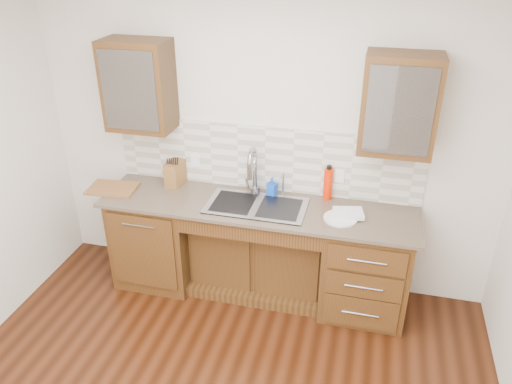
% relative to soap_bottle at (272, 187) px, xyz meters
% --- Properties ---
extents(wall_back, '(4.00, 0.10, 2.70)m').
position_rel_soap_bottle_xyz_m(wall_back, '(-0.09, 0.16, 0.36)').
color(wall_back, silver).
rests_on(wall_back, ground).
extents(base_cabinet_left, '(0.70, 0.62, 0.88)m').
position_rel_soap_bottle_xyz_m(base_cabinet_left, '(-1.04, -0.20, -0.55)').
color(base_cabinet_left, '#593014').
rests_on(base_cabinet_left, ground).
extents(base_cabinet_center, '(1.20, 0.44, 0.70)m').
position_rel_soap_bottle_xyz_m(base_cabinet_center, '(-0.09, -0.11, -0.64)').
color(base_cabinet_center, '#593014').
rests_on(base_cabinet_center, ground).
extents(base_cabinet_right, '(0.70, 0.62, 0.88)m').
position_rel_soap_bottle_xyz_m(base_cabinet_right, '(0.86, -0.20, -0.55)').
color(base_cabinet_right, '#593014').
rests_on(base_cabinet_right, ground).
extents(countertop, '(2.70, 0.65, 0.03)m').
position_rel_soap_bottle_xyz_m(countertop, '(-0.09, -0.21, -0.10)').
color(countertop, '#84705B').
rests_on(countertop, base_cabinet_left).
extents(backsplash, '(2.70, 0.02, 0.59)m').
position_rel_soap_bottle_xyz_m(backsplash, '(-0.09, 0.10, 0.21)').
color(backsplash, beige).
rests_on(backsplash, wall_back).
extents(sink, '(0.84, 0.46, 0.19)m').
position_rel_soap_bottle_xyz_m(sink, '(-0.09, -0.23, -0.17)').
color(sink, '#9E9EA5').
rests_on(sink, countertop).
extents(faucet, '(0.04, 0.04, 0.40)m').
position_rel_soap_bottle_xyz_m(faucet, '(-0.16, 0.00, 0.12)').
color(faucet, '#999993').
rests_on(faucet, countertop).
extents(filter_tap, '(0.02, 0.02, 0.24)m').
position_rel_soap_bottle_xyz_m(filter_tap, '(0.09, 0.01, 0.04)').
color(filter_tap, '#999993').
rests_on(filter_tap, countertop).
extents(upper_cabinet_left, '(0.55, 0.34, 0.75)m').
position_rel_soap_bottle_xyz_m(upper_cabinet_left, '(-1.14, -0.06, 0.83)').
color(upper_cabinet_left, '#593014').
rests_on(upper_cabinet_left, wall_back).
extents(upper_cabinet_right, '(0.55, 0.34, 0.75)m').
position_rel_soap_bottle_xyz_m(upper_cabinet_right, '(0.96, -0.06, 0.83)').
color(upper_cabinet_right, '#593014').
rests_on(upper_cabinet_right, wall_back).
extents(outlet_left, '(0.08, 0.01, 0.12)m').
position_rel_soap_bottle_xyz_m(outlet_left, '(-0.74, 0.09, 0.13)').
color(outlet_left, white).
rests_on(outlet_left, backsplash).
extents(outlet_right, '(0.08, 0.01, 0.12)m').
position_rel_soap_bottle_xyz_m(outlet_right, '(0.56, 0.09, 0.13)').
color(outlet_right, white).
rests_on(outlet_right, backsplash).
extents(soap_bottle, '(0.09, 0.10, 0.17)m').
position_rel_soap_bottle_xyz_m(soap_bottle, '(0.00, 0.00, 0.00)').
color(soap_bottle, blue).
rests_on(soap_bottle, countertop).
extents(water_bottle, '(0.10, 0.10, 0.28)m').
position_rel_soap_bottle_xyz_m(water_bottle, '(0.48, 0.05, 0.06)').
color(water_bottle, red).
rests_on(water_bottle, countertop).
extents(plate, '(0.35, 0.35, 0.02)m').
position_rel_soap_bottle_xyz_m(plate, '(0.62, -0.27, -0.08)').
color(plate, silver).
rests_on(plate, countertop).
extents(dish_towel, '(0.27, 0.22, 0.04)m').
position_rel_soap_bottle_xyz_m(dish_towel, '(0.68, -0.22, -0.05)').
color(dish_towel, white).
rests_on(dish_towel, plate).
extents(knife_block, '(0.15, 0.21, 0.22)m').
position_rel_soap_bottle_xyz_m(knife_block, '(-0.89, -0.01, 0.03)').
color(knife_block, brown).
rests_on(knife_block, countertop).
extents(cutting_board, '(0.45, 0.33, 0.02)m').
position_rel_soap_bottle_xyz_m(cutting_board, '(-1.41, -0.24, -0.07)').
color(cutting_board, '#AA6B29').
rests_on(cutting_board, countertop).
extents(cup_left_a, '(0.18, 0.18, 0.11)m').
position_rel_soap_bottle_xyz_m(cup_left_a, '(-1.23, -0.06, 0.78)').
color(cup_left_a, white).
rests_on(cup_left_a, upper_cabinet_left).
extents(cup_left_b, '(0.11, 0.11, 0.10)m').
position_rel_soap_bottle_xyz_m(cup_left_b, '(-1.04, -0.06, 0.78)').
color(cup_left_b, white).
rests_on(cup_left_b, upper_cabinet_left).
extents(cup_right_a, '(0.14, 0.14, 0.09)m').
position_rel_soap_bottle_xyz_m(cup_right_a, '(0.82, -0.06, 0.78)').
color(cup_right_a, white).
rests_on(cup_right_a, upper_cabinet_right).
extents(cup_right_b, '(0.13, 0.13, 0.10)m').
position_rel_soap_bottle_xyz_m(cup_right_b, '(1.09, -0.06, 0.78)').
color(cup_right_b, white).
rests_on(cup_right_b, upper_cabinet_right).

